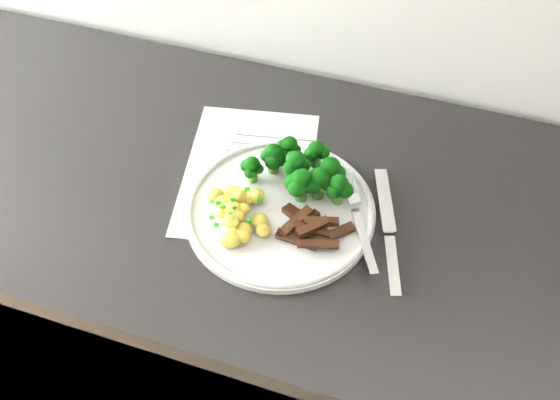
{
  "coord_description": "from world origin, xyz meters",
  "views": [
    {
      "loc": [
        0.06,
        1.1,
        1.59
      ],
      "look_at": [
        -0.12,
        1.65,
        0.9
      ],
      "focal_mm": 39.72,
      "sensor_mm": 36.0,
      "label": 1
    }
  ],
  "objects_px": {
    "potatoes": "(236,212)",
    "beef_strips": "(310,229)",
    "broccoli": "(304,169)",
    "recipe_paper": "(249,171)",
    "fork": "(360,225)",
    "knife": "(390,244)",
    "counter": "(278,331)",
    "plate": "(280,209)"
  },
  "relations": [
    {
      "from": "broccoli",
      "to": "beef_strips",
      "type": "distance_m",
      "value": 0.1
    },
    {
      "from": "plate",
      "to": "fork",
      "type": "distance_m",
      "value": 0.12
    },
    {
      "from": "counter",
      "to": "knife",
      "type": "relative_size",
      "value": 10.47
    },
    {
      "from": "broccoli",
      "to": "beef_strips",
      "type": "bearing_deg",
      "value": -66.84
    },
    {
      "from": "recipe_paper",
      "to": "broccoli",
      "type": "bearing_deg",
      "value": -5.27
    },
    {
      "from": "recipe_paper",
      "to": "potatoes",
      "type": "bearing_deg",
      "value": -79.9
    },
    {
      "from": "plate",
      "to": "knife",
      "type": "bearing_deg",
      "value": -4.08
    },
    {
      "from": "broccoli",
      "to": "beef_strips",
      "type": "height_order",
      "value": "broccoli"
    },
    {
      "from": "beef_strips",
      "to": "counter",
      "type": "bearing_deg",
      "value": 139.81
    },
    {
      "from": "counter",
      "to": "plate",
      "type": "height_order",
      "value": "plate"
    },
    {
      "from": "plate",
      "to": "beef_strips",
      "type": "xyz_separation_m",
      "value": [
        0.05,
        -0.03,
        0.01
      ]
    },
    {
      "from": "fork",
      "to": "broccoli",
      "type": "bearing_deg",
      "value": 152.13
    },
    {
      "from": "beef_strips",
      "to": "fork",
      "type": "height_order",
      "value": "beef_strips"
    },
    {
      "from": "potatoes",
      "to": "counter",
      "type": "bearing_deg",
      "value": 59.38
    },
    {
      "from": "recipe_paper",
      "to": "potatoes",
      "type": "relative_size",
      "value": 2.82
    },
    {
      "from": "fork",
      "to": "plate",
      "type": "bearing_deg",
      "value": -179.67
    },
    {
      "from": "counter",
      "to": "broccoli",
      "type": "xyz_separation_m",
      "value": [
        0.03,
        0.02,
        0.48
      ]
    },
    {
      "from": "beef_strips",
      "to": "plate",
      "type": "bearing_deg",
      "value": 152.17
    },
    {
      "from": "counter",
      "to": "plate",
      "type": "distance_m",
      "value": 0.44
    },
    {
      "from": "recipe_paper",
      "to": "potatoes",
      "type": "height_order",
      "value": "potatoes"
    },
    {
      "from": "plate",
      "to": "potatoes",
      "type": "relative_size",
      "value": 2.52
    },
    {
      "from": "plate",
      "to": "knife",
      "type": "relative_size",
      "value": 1.29
    },
    {
      "from": "recipe_paper",
      "to": "plate",
      "type": "distance_m",
      "value": 0.1
    },
    {
      "from": "potatoes",
      "to": "knife",
      "type": "height_order",
      "value": "potatoes"
    },
    {
      "from": "plate",
      "to": "fork",
      "type": "xyz_separation_m",
      "value": [
        0.12,
        0.0,
        0.01
      ]
    },
    {
      "from": "knife",
      "to": "potatoes",
      "type": "bearing_deg",
      "value": -173.82
    },
    {
      "from": "broccoli",
      "to": "knife",
      "type": "bearing_deg",
      "value": -24.13
    },
    {
      "from": "fork",
      "to": "recipe_paper",
      "type": "bearing_deg",
      "value": 162.09
    },
    {
      "from": "broccoli",
      "to": "knife",
      "type": "xyz_separation_m",
      "value": [
        0.15,
        -0.07,
        -0.04
      ]
    },
    {
      "from": "recipe_paper",
      "to": "beef_strips",
      "type": "bearing_deg",
      "value": -35.95
    },
    {
      "from": "plate",
      "to": "fork",
      "type": "height_order",
      "value": "fork"
    },
    {
      "from": "potatoes",
      "to": "broccoli",
      "type": "bearing_deg",
      "value": 51.06
    },
    {
      "from": "potatoes",
      "to": "fork",
      "type": "distance_m",
      "value": 0.18
    },
    {
      "from": "recipe_paper",
      "to": "potatoes",
      "type": "distance_m",
      "value": 0.1
    },
    {
      "from": "potatoes",
      "to": "knife",
      "type": "xyz_separation_m",
      "value": [
        0.22,
        0.02,
        -0.01
      ]
    },
    {
      "from": "plate",
      "to": "knife",
      "type": "distance_m",
      "value": 0.17
    },
    {
      "from": "plate",
      "to": "beef_strips",
      "type": "bearing_deg",
      "value": -27.83
    },
    {
      "from": "potatoes",
      "to": "beef_strips",
      "type": "distance_m",
      "value": 0.11
    },
    {
      "from": "plate",
      "to": "potatoes",
      "type": "xyz_separation_m",
      "value": [
        -0.05,
        -0.04,
        0.01
      ]
    },
    {
      "from": "potatoes",
      "to": "fork",
      "type": "bearing_deg",
      "value": 11.81
    },
    {
      "from": "recipe_paper",
      "to": "beef_strips",
      "type": "relative_size",
      "value": 2.8
    },
    {
      "from": "counter",
      "to": "potatoes",
      "type": "bearing_deg",
      "value": -120.62
    }
  ]
}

